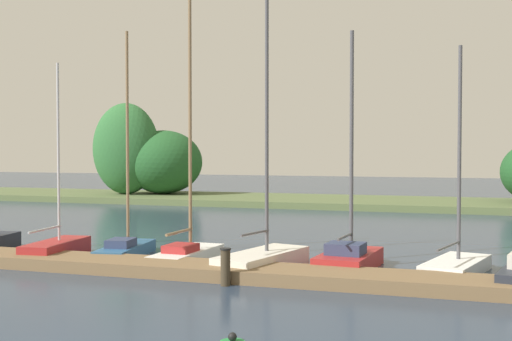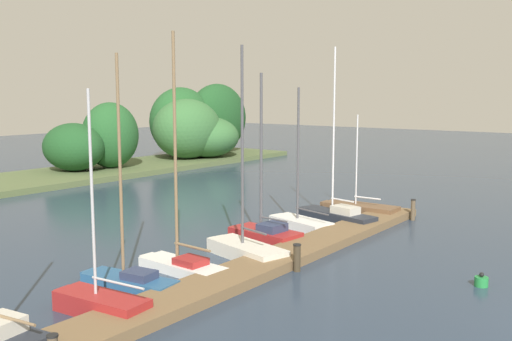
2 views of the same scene
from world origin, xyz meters
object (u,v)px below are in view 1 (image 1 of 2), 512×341
object	(u,v)px
sailboat_1	(58,247)
sailboat_4	(265,256)
sailboat_2	(126,245)
sailboat_5	(350,255)
sailboat_6	(457,262)
sailboat_3	(188,247)
mooring_piling_1	(225,267)

from	to	relation	value
sailboat_1	sailboat_4	world-z (taller)	sailboat_4
sailboat_1	sailboat_2	world-z (taller)	sailboat_2
sailboat_5	sailboat_6	xyz separation A→B (m)	(3.05, 0.20, -0.08)
sailboat_5	sailboat_6	size ratio (longest dim) A/B	1.09
sailboat_3	mooring_piling_1	xyz separation A→B (m)	(2.50, -3.23, 0.06)
sailboat_3	sailboat_4	distance (m)	2.85
sailboat_1	sailboat_4	size ratio (longest dim) A/B	0.80
sailboat_2	sailboat_6	world-z (taller)	sailboat_2
sailboat_4	sailboat_5	world-z (taller)	sailboat_4
sailboat_2	sailboat_6	size ratio (longest dim) A/B	1.15
sailboat_1	sailboat_2	size ratio (longest dim) A/B	0.85
sailboat_6	sailboat_4	bearing A→B (deg)	114.93
sailboat_4	sailboat_2	bearing A→B (deg)	94.95
sailboat_2	sailboat_4	world-z (taller)	sailboat_4
sailboat_2	sailboat_3	bearing A→B (deg)	-101.74
sailboat_2	sailboat_3	xyz separation A→B (m)	(2.28, -0.13, 0.05)
sailboat_1	mooring_piling_1	xyz separation A→B (m)	(6.71, -2.33, 0.14)
sailboat_5	sailboat_1	bearing A→B (deg)	101.30
sailboat_3	sailboat_6	distance (m)	8.19
sailboat_6	sailboat_3	bearing A→B (deg)	106.76
sailboat_4	mooring_piling_1	world-z (taller)	sailboat_4
sailboat_5	sailboat_3	bearing A→B (deg)	96.59
sailboat_5	sailboat_2	bearing A→B (deg)	95.06
sailboat_1	sailboat_3	xyz separation A→B (m)	(4.21, 0.90, 0.07)
sailboat_1	mooring_piling_1	world-z (taller)	sailboat_1
sailboat_4	sailboat_5	xyz separation A→B (m)	(2.37, 0.82, 0.02)
sailboat_1	sailboat_6	distance (m)	12.46
sailboat_2	sailboat_5	xyz separation A→B (m)	(7.42, 0.02, 0.03)
sailboat_2	sailboat_3	distance (m)	2.29
sailboat_1	sailboat_6	bearing A→B (deg)	-90.00
sailboat_1	sailboat_6	size ratio (longest dim) A/B	0.98
sailboat_2	sailboat_5	size ratio (longest dim) A/B	1.06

